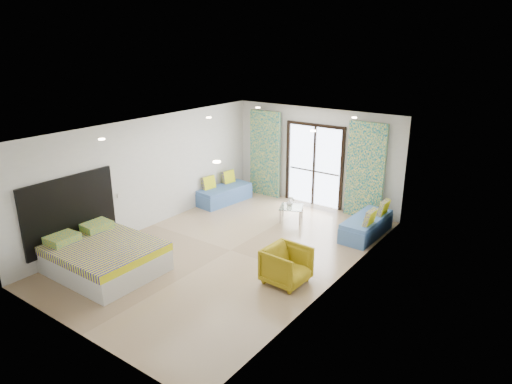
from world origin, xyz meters
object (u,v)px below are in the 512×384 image
Objects in this scene: bed at (104,257)px; daybed_right at (367,225)px; daybed_left at (224,194)px; armchair at (287,264)px; coffee_table at (291,208)px.

bed is 1.25× the size of daybed_right.
daybed_right is (4.23, 0.16, 0.00)m from daybed_left.
daybed_right reaches higher than armchair.
daybed_left is 2.30m from coffee_table.
daybed_left is 2.16× the size of armchair.
coffee_table is at bearing 32.24° from armchair.
coffee_table is at bearing 4.94° from daybed_left.
bed is at bearing -126.07° from daybed_right.
bed is 3.66m from armchair.
daybed_right reaches higher than bed.
daybed_left reaches higher than armchair.
armchair reaches higher than bed.
armchair is at bearing -95.83° from daybed_right.
armchair is at bearing -29.10° from daybed_left.
bed is 4.59m from daybed_left.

